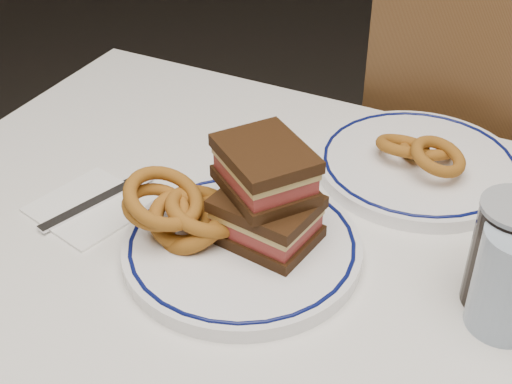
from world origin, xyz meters
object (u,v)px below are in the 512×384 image
at_px(chair_far, 489,187).
at_px(reuben_sandwich, 266,194).
at_px(beer_mug, 510,256).
at_px(far_plate, 418,165).
at_px(main_plate, 242,247).

distance_m(chair_far, reuben_sandwich, 0.69).
bearing_deg(beer_mug, reuben_sandwich, -173.80).
bearing_deg(far_plate, chair_far, 77.61).
distance_m(main_plate, far_plate, 0.31).
distance_m(chair_far, beer_mug, 0.63).
height_order(chair_far, far_plate, chair_far).
xyz_separation_m(chair_far, beer_mug, (0.09, -0.56, 0.29)).
relative_size(main_plate, beer_mug, 2.17).
distance_m(chair_far, main_plate, 0.69).
distance_m(beer_mug, far_plate, 0.28).
xyz_separation_m(beer_mug, far_plate, (-0.16, 0.22, -0.06)).
bearing_deg(chair_far, reuben_sandwich, -108.63).
xyz_separation_m(chair_far, reuben_sandwich, (-0.20, -0.59, 0.30)).
xyz_separation_m(main_plate, far_plate, (0.14, 0.28, -0.00)).
relative_size(chair_far, reuben_sandwich, 6.50).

